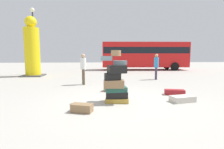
{
  "coord_description": "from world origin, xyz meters",
  "views": [
    {
      "loc": [
        -0.76,
        -5.4,
        1.49
      ],
      "look_at": [
        -0.07,
        1.61,
        0.74
      ],
      "focal_mm": 26.28,
      "sensor_mm": 36.0,
      "label": 1
    }
  ],
  "objects": [
    {
      "name": "suitcase_brown_upright_blue",
      "position": [
        -1.15,
        -1.01,
        0.11
      ],
      "size": [
        0.63,
        0.45,
        0.22
      ],
      "primitive_type": "cube",
      "rotation": [
        0.0,
        0.0,
        -0.32
      ],
      "color": "olive",
      "rests_on": "ground"
    },
    {
      "name": "person_bearded_onlooker",
      "position": [
        3.2,
        5.08,
        1.01
      ],
      "size": [
        0.3,
        0.33,
        1.7
      ],
      "rotation": [
        0.0,
        0.0,
        -1.8
      ],
      "color": "#3F334C",
      "rests_on": "ground"
    },
    {
      "name": "yellow_dummy_statue",
      "position": [
        -5.68,
        7.95,
        2.05
      ],
      "size": [
        1.56,
        1.56,
        4.59
      ],
      "color": "yellow",
      "rests_on": "ground"
    },
    {
      "name": "lamp_post",
      "position": [
        -6.0,
        9.31,
        3.69
      ],
      "size": [
        0.36,
        0.36,
        5.57
      ],
      "color": "#333338",
      "rests_on": "ground"
    },
    {
      "name": "parked_bus",
      "position": [
        4.88,
        13.46,
        1.83
      ],
      "size": [
        9.85,
        3.3,
        3.15
      ],
      "rotation": [
        0.0,
        0.0,
        -0.08
      ],
      "color": "red",
      "rests_on": "ground"
    },
    {
      "name": "suitcase_cream_foreground_near",
      "position": [
        2.12,
        -0.28,
        0.1
      ],
      "size": [
        0.84,
        0.56,
        0.19
      ],
      "primitive_type": "cube",
      "rotation": [
        0.0,
        0.0,
        0.19
      ],
      "color": "beige",
      "rests_on": "ground"
    },
    {
      "name": "ground_plane",
      "position": [
        0.0,
        0.0,
        0.0
      ],
      "size": [
        80.0,
        80.0,
        0.0
      ],
      "primitive_type": "plane",
      "color": "#ADA89E"
    },
    {
      "name": "suitcase_brown_behind_tower",
      "position": [
        -0.11,
        1.63,
        0.13
      ],
      "size": [
        0.67,
        0.53,
        0.27
      ],
      "primitive_type": "cube",
      "rotation": [
        0.0,
        0.0,
        -0.3
      ],
      "color": "olive",
      "rests_on": "ground"
    },
    {
      "name": "suitcase_tower",
      "position": [
        -0.13,
        -0.13,
        0.66
      ],
      "size": [
        0.94,
        0.72,
        1.71
      ],
      "color": "#B28C33",
      "rests_on": "ground"
    },
    {
      "name": "suitcase_maroon_white_trunk",
      "position": [
        2.33,
        0.7,
        0.1
      ],
      "size": [
        0.79,
        0.46,
        0.21
      ],
      "primitive_type": "cube",
      "rotation": [
        0.0,
        0.0,
        -0.25
      ],
      "color": "maroon",
      "rests_on": "ground"
    },
    {
      "name": "person_tourist_with_camera",
      "position": [
        -1.44,
        3.51,
        1.0
      ],
      "size": [
        0.3,
        0.33,
        1.67
      ],
      "rotation": [
        0.0,
        0.0,
        -1.32
      ],
      "color": "brown",
      "rests_on": "ground"
    }
  ]
}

